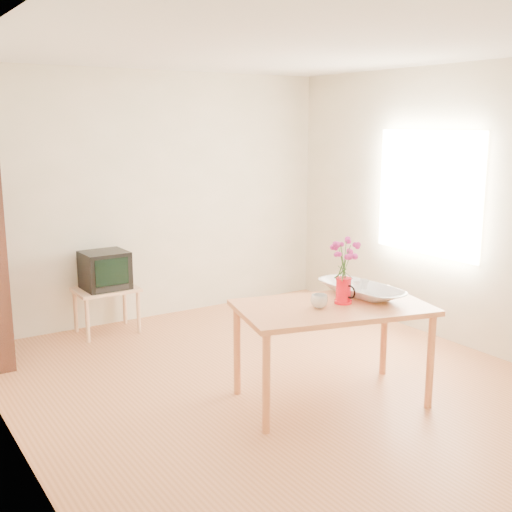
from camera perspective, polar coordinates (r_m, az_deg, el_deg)
room at (r=4.96m, az=2.13°, el=2.86°), size 4.50×4.50×4.50m
table at (r=4.80m, az=6.81°, el=-5.30°), size 1.55×1.12×0.75m
tv_stand at (r=6.55m, az=-13.18°, el=-3.42°), size 0.60×0.45×0.46m
pitcher at (r=4.81m, az=7.75°, el=-3.15°), size 0.13×0.21×0.20m
flowers at (r=4.75m, az=7.85°, el=-0.19°), size 0.22×0.22×0.32m
mug at (r=4.69m, az=5.64°, el=-4.02°), size 0.14×0.14×0.10m
bowl at (r=5.00m, az=9.38°, el=-0.81°), size 0.55×0.55×0.49m
teacup_a at (r=4.99m, az=9.02°, el=-1.43°), size 0.09×0.09×0.06m
teacup_b at (r=5.06m, az=9.59°, el=-1.26°), size 0.09×0.09×0.06m
television at (r=6.50m, az=-13.33°, el=-1.16°), size 0.44×0.41×0.37m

